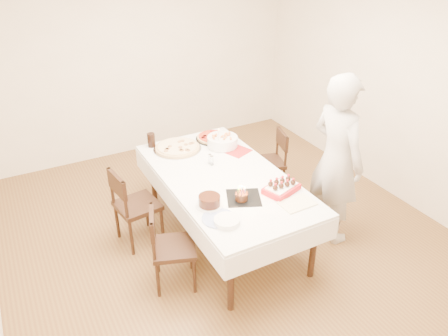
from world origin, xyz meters
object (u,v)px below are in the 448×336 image
layer_cake (209,201)px  cola_glass (151,140)px  chair_left_dessert (174,248)px  birthday_cake (242,193)px  strawberry_box (281,188)px  chair_left_savory (137,205)px  chair_right_savory (268,162)px  pasta_bowl (222,141)px  taper_candle (219,139)px  pizza_pepperoni (213,137)px  pizza_white (177,148)px  dining_table (224,207)px  person (336,160)px

layer_cake → cola_glass: bearing=91.8°
chair_left_dessert → birthday_cake: birthday_cake is taller
strawberry_box → cola_glass: bearing=116.8°
chair_left_savory → chair_right_savory: bearing=178.6°
pasta_bowl → birthday_cake: (-0.37, -1.06, 0.01)m
pasta_bowl → taper_candle: taper_candle is taller
chair_right_savory → layer_cake: 1.64m
chair_left_dessert → layer_cake: 0.54m
chair_right_savory → pizza_pepperoni: size_ratio=1.99×
chair_left_dessert → strawberry_box: size_ratio=2.44×
pizza_white → chair_left_savory: bearing=-147.5°
dining_table → strawberry_box: strawberry_box is taller
birthday_cake → cola_glass: bearing=103.3°
pasta_bowl → strawberry_box: bearing=-88.0°
dining_table → chair_left_savory: bearing=155.7°
dining_table → taper_candle: size_ratio=7.90×
taper_candle → cola_glass: taper_candle is taller
pasta_bowl → strawberry_box: pasta_bowl is taller
person → pizza_white: person is taller
dining_table → pasta_bowl: (0.30, 0.60, 0.44)m
chair_left_savory → cola_glass: size_ratio=5.41×
pasta_bowl → cola_glass: 0.81m
person → chair_right_savory: bearing=3.5°
chair_right_savory → strawberry_box: (-0.57, -1.07, 0.39)m
dining_table → person: 1.25m
pizza_white → taper_candle: (0.40, -0.24, 0.11)m
chair_left_dessert → taper_candle: bearing=-116.1°
person → cola_glass: person is taller
person → pizza_white: (-1.20, 1.25, -0.13)m
taper_candle → birthday_cake: bearing=-106.2°
person → pizza_pepperoni: bearing=26.3°
layer_cake → pizza_pepperoni: bearing=61.6°
pizza_white → layer_cake: 1.19m
pizza_white → pizza_pepperoni: size_ratio=1.34×
person → pasta_bowl: (-0.72, 1.08, -0.09)m
dining_table → strawberry_box: size_ratio=6.37×
cola_glass → layer_cake: (0.04, -1.38, -0.03)m
pizza_pepperoni → pasta_bowl: 0.23m
pizza_white → strawberry_box: strawberry_box is taller
chair_right_savory → cola_glass: cola_glass is taller
pasta_bowl → pizza_pepperoni: bearing=92.0°
pizza_pepperoni → strawberry_box: (0.05, -1.33, 0.02)m
cola_glass → birthday_cake: (0.34, -1.44, -0.00)m
chair_left_savory → chair_left_dessert: (0.09, -0.77, -0.03)m
person → taper_candle: person is taller
layer_cake → birthday_cake: size_ratio=1.91×
chair_left_dessert → birthday_cake: (0.66, -0.06, 0.42)m
layer_cake → person: bearing=-3.2°
taper_candle → cola_glass: (-0.63, 0.45, -0.05)m
dining_table → chair_left_dessert: chair_left_dessert is taller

